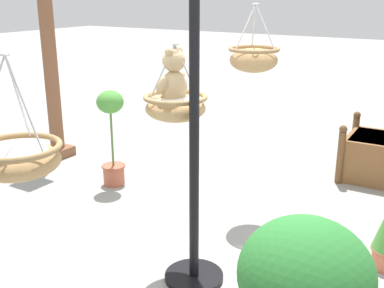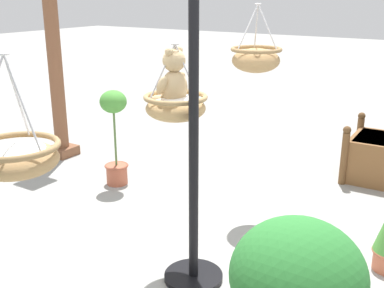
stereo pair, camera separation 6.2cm
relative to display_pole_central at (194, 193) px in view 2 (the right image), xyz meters
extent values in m
plane|color=gray|center=(0.17, 0.03, -0.70)|extent=(40.00, 40.00, 0.00)
cylinder|color=black|center=(0.00, 0.00, 0.43)|extent=(0.07, 0.07, 2.26)
cylinder|color=black|center=(0.00, 0.00, -0.68)|extent=(0.44, 0.44, 0.04)
ellipsoid|color=tan|center=(0.15, 0.25, 0.55)|extent=(0.44, 0.44, 0.18)
torus|color=#97794E|center=(0.15, 0.25, 0.63)|extent=(0.46, 0.46, 0.04)
ellipsoid|color=silver|center=(0.15, 0.25, 0.57)|extent=(0.38, 0.38, 0.15)
cylinder|color=#B7B7BC|center=(0.24, 0.30, 0.82)|extent=(0.19, 0.12, 0.38)
cylinder|color=#B7B7BC|center=(0.06, 0.30, 0.82)|extent=(0.19, 0.12, 0.38)
cylinder|color=#B7B7BC|center=(0.15, 0.15, 0.82)|extent=(0.01, 0.21, 0.38)
torus|color=#B7B7BC|center=(0.15, 0.25, 1.01)|extent=(0.06, 0.06, 0.01)
ellipsoid|color=tan|center=(0.15, 0.26, 0.70)|extent=(0.21, 0.18, 0.25)
sphere|color=tan|center=(0.15, 0.26, 0.90)|extent=(0.17, 0.17, 0.16)
ellipsoid|color=#D9B683|center=(0.15, 0.32, 0.88)|extent=(0.07, 0.06, 0.05)
sphere|color=black|center=(0.15, 0.35, 0.89)|extent=(0.02, 0.02, 0.02)
sphere|color=tan|center=(0.09, 0.26, 0.96)|extent=(0.06, 0.06, 0.06)
sphere|color=tan|center=(0.21, 0.26, 0.96)|extent=(0.06, 0.06, 0.06)
ellipsoid|color=tan|center=(0.04, 0.29, 0.73)|extent=(0.07, 0.12, 0.16)
ellipsoid|color=tan|center=(0.26, 0.29, 0.73)|extent=(0.07, 0.12, 0.16)
ellipsoid|color=tan|center=(0.09, 0.35, 0.61)|extent=(0.08, 0.14, 0.08)
ellipsoid|color=tan|center=(0.21, 0.35, 0.61)|extent=(0.08, 0.14, 0.08)
ellipsoid|color=#A37F51|center=(-1.02, 0.55, 0.45)|extent=(0.48, 0.48, 0.18)
torus|color=olive|center=(-1.02, 0.55, 0.53)|extent=(0.51, 0.51, 0.04)
ellipsoid|color=silver|center=(-1.02, 0.55, 0.47)|extent=(0.42, 0.42, 0.15)
cylinder|color=#B7B7BC|center=(-0.92, 0.60, 0.79)|extent=(0.21, 0.13, 0.52)
cylinder|color=#B7B7BC|center=(-1.02, 0.43, 0.79)|extent=(0.01, 0.23, 0.52)
torus|color=#B7B7BC|center=(-1.02, 0.55, 1.04)|extent=(0.06, 0.06, 0.01)
ellipsoid|color=#A37F51|center=(1.31, 0.17, 0.77)|extent=(0.43, 0.43, 0.22)
torus|color=olive|center=(1.31, 0.17, 0.86)|extent=(0.46, 0.46, 0.04)
cylinder|color=#B7B7BC|center=(1.39, 0.22, 1.06)|extent=(0.19, 0.11, 0.39)
cylinder|color=#B7B7BC|center=(1.22, 0.22, 1.06)|extent=(0.19, 0.11, 0.39)
cylinder|color=#B7B7BC|center=(1.31, 0.07, 1.06)|extent=(0.01, 0.21, 0.39)
torus|color=#B7B7BC|center=(1.31, 0.17, 1.25)|extent=(0.06, 0.06, 0.01)
cylinder|color=brown|center=(1.46, 2.98, 0.55)|extent=(0.18, 0.18, 2.50)
cube|color=brown|center=(1.46, 2.98, -0.64)|extent=(0.32, 0.32, 0.12)
cylinder|color=brown|center=(2.47, -0.40, -0.41)|extent=(0.08, 0.08, 0.60)
cylinder|color=brown|center=(3.19, -0.38, -0.41)|extent=(0.08, 0.08, 0.60)
sphere|color=brown|center=(2.47, -0.40, -0.08)|extent=(0.09, 0.09, 0.09)
sphere|color=brown|center=(3.19, -0.38, -0.08)|extent=(0.09, 0.09, 0.09)
cylinder|color=#AD563D|center=(1.11, 1.72, -0.59)|extent=(0.23, 0.23, 0.22)
torus|color=#9C4E37|center=(1.11, 1.72, -0.49)|extent=(0.27, 0.27, 0.03)
cylinder|color=#382819|center=(1.11, 1.72, -0.49)|extent=(0.21, 0.21, 0.03)
cylinder|color=#4C6B38|center=(1.11, 1.72, -0.18)|extent=(0.02, 0.02, 0.60)
ellipsoid|color=#478E38|center=(1.11, 1.72, 0.24)|extent=(0.29, 0.29, 0.25)
ellipsoid|color=#28702D|center=(-1.04, -1.14, 0.30)|extent=(0.54, 0.54, 0.45)
camera|label=1|loc=(-2.64, -1.61, 1.36)|focal=44.48mm
camera|label=2|loc=(-2.61, -1.66, 1.36)|focal=44.48mm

